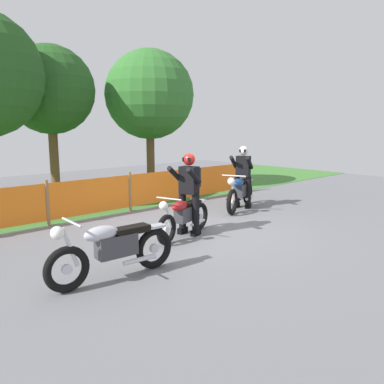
{
  "coord_description": "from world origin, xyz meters",
  "views": [
    {
      "loc": [
        -5.62,
        -5.91,
        2.26
      ],
      "look_at": [
        -0.3,
        -0.16,
        0.9
      ],
      "focal_mm": 36.54,
      "sensor_mm": 36.0,
      "label": 1
    }
  ],
  "objects_px": {
    "motorcycle_lead": "(240,192)",
    "motorcycle_third": "(113,248)",
    "motorcycle_trailing": "(184,216)",
    "rider_trailing": "(189,189)",
    "traffic_cone": "(234,191)",
    "rider_lead": "(243,173)"
  },
  "relations": [
    {
      "from": "motorcycle_lead",
      "to": "motorcycle_third",
      "type": "xyz_separation_m",
      "value": [
        -5.08,
        -1.88,
        -0.01
      ]
    },
    {
      "from": "motorcycle_lead",
      "to": "motorcycle_trailing",
      "type": "distance_m",
      "value": 2.98
    },
    {
      "from": "motorcycle_third",
      "to": "rider_trailing",
      "type": "height_order",
      "value": "rider_trailing"
    },
    {
      "from": "motorcycle_third",
      "to": "traffic_cone",
      "type": "relative_size",
      "value": 3.91
    },
    {
      "from": "rider_lead",
      "to": "motorcycle_third",
      "type": "bearing_deg",
      "value": -3.17
    },
    {
      "from": "motorcycle_trailing",
      "to": "rider_lead",
      "type": "relative_size",
      "value": 1.08
    },
    {
      "from": "motorcycle_trailing",
      "to": "motorcycle_lead",
      "type": "bearing_deg",
      "value": -178.57
    },
    {
      "from": "motorcycle_lead",
      "to": "traffic_cone",
      "type": "distance_m",
      "value": 1.33
    },
    {
      "from": "motorcycle_lead",
      "to": "motorcycle_third",
      "type": "height_order",
      "value": "motorcycle_lead"
    },
    {
      "from": "rider_lead",
      "to": "motorcycle_trailing",
      "type": "bearing_deg",
      "value": -5.22
    },
    {
      "from": "motorcycle_trailing",
      "to": "motorcycle_third",
      "type": "bearing_deg",
      "value": 6.61
    },
    {
      "from": "motorcycle_trailing",
      "to": "traffic_cone",
      "type": "height_order",
      "value": "motorcycle_trailing"
    },
    {
      "from": "motorcycle_lead",
      "to": "rider_trailing",
      "type": "bearing_deg",
      "value": -5.59
    },
    {
      "from": "traffic_cone",
      "to": "rider_trailing",
      "type": "bearing_deg",
      "value": -152.06
    },
    {
      "from": "motorcycle_lead",
      "to": "rider_trailing",
      "type": "relative_size",
      "value": 1.17
    },
    {
      "from": "rider_lead",
      "to": "traffic_cone",
      "type": "bearing_deg",
      "value": -149.4
    },
    {
      "from": "rider_lead",
      "to": "rider_trailing",
      "type": "distance_m",
      "value": 3.01
    },
    {
      "from": "rider_lead",
      "to": "traffic_cone",
      "type": "xyz_separation_m",
      "value": [
        0.65,
        0.9,
        -0.69
      ]
    },
    {
      "from": "motorcycle_third",
      "to": "rider_trailing",
      "type": "bearing_deg",
      "value": -154.18
    },
    {
      "from": "motorcycle_trailing",
      "to": "rider_trailing",
      "type": "height_order",
      "value": "rider_trailing"
    },
    {
      "from": "motorcycle_lead",
      "to": "rider_trailing",
      "type": "height_order",
      "value": "rider_trailing"
    },
    {
      "from": "motorcycle_third",
      "to": "rider_lead",
      "type": "bearing_deg",
      "value": -156.4
    }
  ]
}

